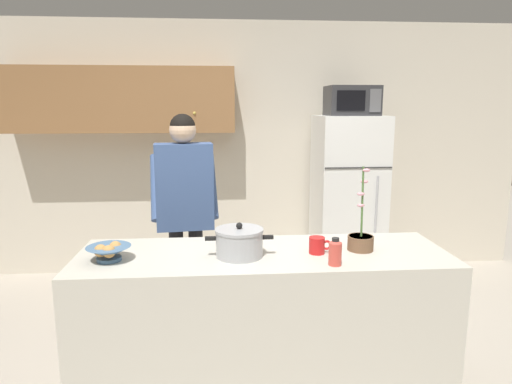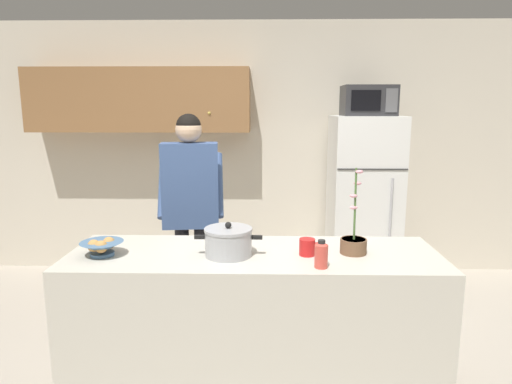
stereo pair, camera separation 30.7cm
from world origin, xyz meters
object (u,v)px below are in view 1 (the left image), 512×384
coffee_mug (317,245)px  bread_bowl (109,252)px  refrigerator (347,200)px  bottle_near_edge (335,252)px  microwave (352,101)px  person_near_pot (185,197)px  potted_orchid (361,239)px  cooking_pot (239,242)px

coffee_mug → bread_bowl: 1.16m
refrigerator → bottle_near_edge: refrigerator is taller
microwave → coffee_mug: 2.17m
coffee_mug → bottle_near_edge: bottle_near_edge is taller
person_near_pot → bottle_near_edge: size_ratio=11.36×
potted_orchid → microwave: bearing=76.1°
potted_orchid → bread_bowl: bearing=-177.0°
bread_bowl → bottle_near_edge: bearing=-7.6°
refrigerator → microwave: microwave is taller
refrigerator → microwave: size_ratio=3.46×
bottle_near_edge → person_near_pot: bearing=126.7°
person_near_pot → coffee_mug: 1.28m
bread_bowl → potted_orchid: (1.42, 0.07, 0.02)m
person_near_pot → bread_bowl: person_near_pot is taller
microwave → bread_bowl: bearing=-134.5°
refrigerator → cooking_pot: 2.24m
microwave → bottle_near_edge: 2.31m
refrigerator → bottle_near_edge: 2.20m
coffee_mug → bread_bowl: (-1.16, -0.04, 0.00)m
coffee_mug → bread_bowl: bearing=-178.2°
refrigerator → person_near_pot: 1.81m
bread_bowl → cooking_pot: bearing=1.7°
refrigerator → coffee_mug: size_ratio=12.68×
refrigerator → person_near_pot: person_near_pot is taller
bread_bowl → potted_orchid: potted_orchid is taller
person_near_pot → potted_orchid: 1.43m
refrigerator → cooking_pot: bearing=-121.4°
microwave → cooking_pot: bearing=-121.7°
bread_bowl → potted_orchid: 1.42m
bread_bowl → bottle_near_edge: size_ratio=1.61×
bread_bowl → refrigerator: bearing=45.8°
person_near_pot → cooking_pot: size_ratio=4.44×
person_near_pot → potted_orchid: size_ratio=3.45×
person_near_pot → cooking_pot: 1.06m
microwave → coffee_mug: (-0.72, -1.87, -0.83)m
person_near_pot → bottle_near_edge: 1.46m
coffee_mug → bread_bowl: bread_bowl is taller
person_near_pot → cooking_pot: bearing=-69.2°
refrigerator → coffee_mug: (-0.72, -1.89, 0.14)m
bread_bowl → bottle_near_edge: (1.21, -0.16, 0.02)m
refrigerator → potted_orchid: bearing=-103.7°
person_near_pot → bottle_near_edge: (0.87, -1.17, -0.07)m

